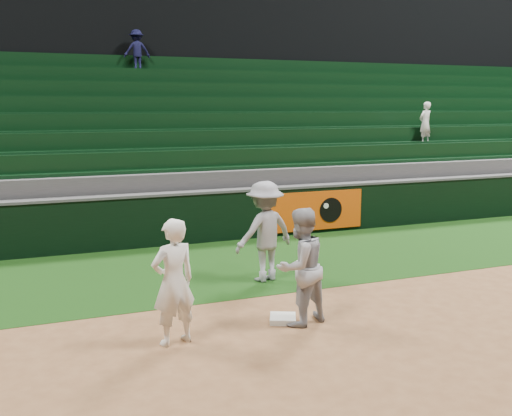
% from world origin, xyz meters
% --- Properties ---
extents(ground, '(70.00, 70.00, 0.00)m').
position_xyz_m(ground, '(0.00, 0.00, 0.00)').
color(ground, brown).
rests_on(ground, ground).
extents(foul_grass, '(36.00, 4.20, 0.01)m').
position_xyz_m(foul_grass, '(0.00, 3.00, 0.00)').
color(foul_grass, black).
rests_on(foul_grass, ground).
extents(upper_deck, '(40.00, 12.00, 12.00)m').
position_xyz_m(upper_deck, '(0.00, 17.45, 6.00)').
color(upper_deck, black).
rests_on(upper_deck, ground).
extents(first_base, '(0.52, 0.52, 0.09)m').
position_xyz_m(first_base, '(-0.24, -0.28, 0.04)').
color(first_base, silver).
rests_on(first_base, ground).
extents(first_baseman, '(0.74, 0.58, 1.77)m').
position_xyz_m(first_baseman, '(-1.97, -0.48, 0.89)').
color(first_baseman, white).
rests_on(first_baseman, ground).
extents(baserunner, '(1.04, 0.92, 1.78)m').
position_xyz_m(baserunner, '(-0.03, -0.44, 0.89)').
color(baserunner, '#9EA0A8').
rests_on(baserunner, ground).
extents(base_coach, '(1.35, 0.98, 1.88)m').
position_xyz_m(base_coach, '(0.27, 1.76, 0.95)').
color(base_coach, gray).
rests_on(base_coach, foul_grass).
extents(field_wall, '(36.00, 0.45, 1.25)m').
position_xyz_m(field_wall, '(0.03, 5.20, 0.63)').
color(field_wall, black).
rests_on(field_wall, ground).
extents(stadium_seating, '(36.00, 5.95, 5.63)m').
position_xyz_m(stadium_seating, '(-0.00, 8.97, 1.70)').
color(stadium_seating, '#38383B').
rests_on(stadium_seating, ground).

